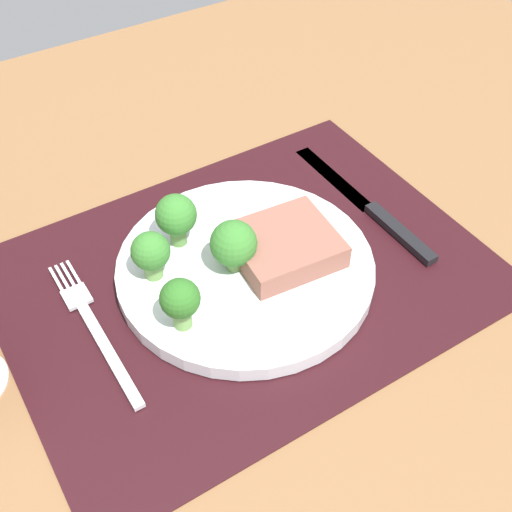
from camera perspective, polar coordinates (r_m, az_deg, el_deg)
The scene contains 10 objects.
ground_plane at distance 66.15cm, azimuth -0.90°, elevation -2.60°, with size 140.00×110.00×3.00cm, color brown.
placemat at distance 64.93cm, azimuth -0.92°, elevation -1.63°, with size 46.75×34.91×0.30cm, color black.
plate at distance 64.24cm, azimuth -0.93°, elevation -1.06°, with size 25.31×25.31×1.60cm, color silver.
steak at distance 63.57cm, azimuth 2.50°, elevation 0.92°, with size 9.70×8.71×2.52cm, color #8C5647.
broccoli_back_left at distance 63.75cm, azimuth -6.99°, elevation 3.48°, with size 4.11×4.11×5.74cm.
broccoli_front_edge at distance 61.07cm, azimuth -2.05°, elevation 1.14°, with size 4.50×4.50×5.50cm.
broccoli_near_steak at distance 56.43cm, azimuth -6.63°, elevation -3.89°, with size 3.59×3.59×5.34cm.
broccoli_near_fork at distance 61.08cm, azimuth -9.18°, elevation 0.28°, with size 3.72×3.72×5.12cm.
fork at distance 61.90cm, azimuth -13.95°, elevation -6.06°, with size 2.40×19.20×0.50cm.
knife at distance 72.38cm, azimuth 10.18°, elevation 4.03°, with size 1.80×23.00×0.80cm.
Camera 1 is at (-22.53, -37.95, 47.77)cm, focal length 45.80 mm.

